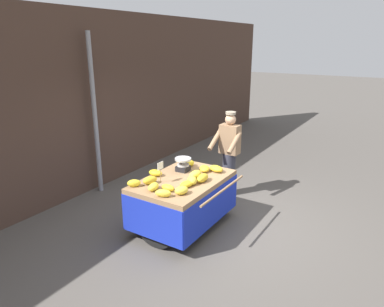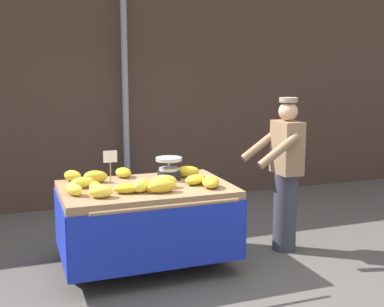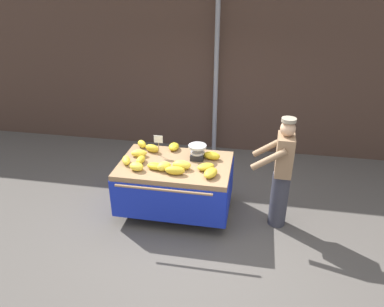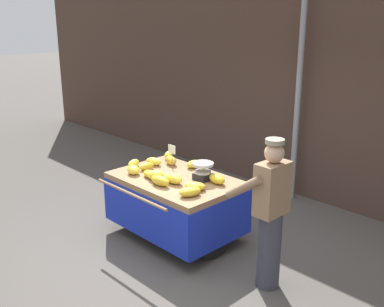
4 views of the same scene
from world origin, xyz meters
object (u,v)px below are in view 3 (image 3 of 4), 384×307
Objects in this scene: price_sign at (158,141)px; banana_bunch_10 at (206,167)px; banana_bunch_2 at (152,148)px; banana_bunch_3 at (126,160)px; banana_bunch_7 at (137,167)px; vendor_person at (281,173)px; banana_bunch_8 at (175,170)px; banana_bunch_9 at (211,173)px; banana_bunch_5 at (155,166)px; banana_bunch_13 at (139,153)px; weighing_scale at (197,152)px; banana_bunch_11 at (142,144)px; street_pole at (216,78)px; banana_cart at (175,176)px; banana_bunch_1 at (164,166)px; banana_bunch_6 at (174,147)px; banana_bunch_4 at (141,160)px; banana_bunch_0 at (212,156)px; banana_bunch_12 at (182,165)px.

price_sign is 1.30× the size of banana_bunch_10.
banana_bunch_3 is at bearing -120.73° from banana_bunch_2.
vendor_person is at bearing 7.15° from banana_bunch_7.
banana_bunch_8 reaches higher than banana_bunch_9.
banana_bunch_13 is at bearing 135.43° from banana_bunch_5.
weighing_scale is 1.02× the size of banana_bunch_9.
banana_bunch_11 is (-0.97, 0.26, -0.06)m from weighing_scale.
banana_bunch_2 is 2.05m from vendor_person.
street_pole is 9.39× the size of price_sign.
street_pole is 2.82m from banana_bunch_7.
weighing_scale is at bearing 33.53° from banana_cart.
banana_cart is 7.76× the size of banana_bunch_7.
banana_bunch_5 is at bearing -81.50° from price_sign.
banana_bunch_6 is (-0.02, 0.71, -0.01)m from banana_bunch_1.
banana_bunch_3 is (-0.72, -0.14, 0.28)m from banana_cart.
banana_bunch_8 is at bearing -13.13° from banana_bunch_3.
price_sign is at bearing 54.96° from banana_bunch_4.
banana_bunch_12 is at bearing -134.86° from banana_bunch_0.
banana_bunch_2 is at bearing 143.05° from price_sign.
weighing_scale is at bearing 118.89° from banana_bunch_9.
banana_bunch_0 is 1.08× the size of banana_bunch_2.
street_pole reaches higher than banana_bunch_2.
banana_bunch_6 is 0.98× the size of banana_bunch_13.
banana_cart is 6.21× the size of banana_bunch_9.
vendor_person is (2.02, -0.37, -0.05)m from banana_bunch_2.
street_pole is 13.24× the size of banana_bunch_6.
banana_bunch_11 is (-0.54, -0.01, 0.01)m from banana_bunch_6.
banana_bunch_1 is 0.79× the size of banana_bunch_12.
banana_bunch_7 is (-0.50, -0.31, 0.28)m from banana_cart.
banana_bunch_1 is 0.69m from banana_bunch_9.
banana_bunch_13 is (0.11, 0.27, -0.00)m from banana_bunch_3.
banana_bunch_6 is 1.78m from vendor_person.
weighing_scale is 0.58m from banana_bunch_8.
banana_bunch_1 is at bearing -142.98° from banana_bunch_0.
banana_bunch_5 is at bearing -168.83° from banana_bunch_12.
banana_bunch_10 is 1.07× the size of banana_bunch_13.
banana_bunch_5 is 1.82m from vendor_person.
vendor_person reaches higher than banana_bunch_13.
vendor_person is at bearing 0.66° from banana_bunch_4.
banana_bunch_0 is 0.16× the size of vendor_person.
banana_bunch_8 is at bearing -1.56° from banana_bunch_7.
banana_bunch_1 is 0.82× the size of banana_bunch_10.
street_pole reaches higher than weighing_scale.
banana_bunch_6 is at bearing 148.69° from weighing_scale.
banana_bunch_4 is at bearing 157.43° from banana_bunch_1.
banana_bunch_2 is (-0.34, 0.56, -0.00)m from banana_bunch_1.
price_sign reaches higher than banana_bunch_0.
weighing_scale is at bearing 168.66° from vendor_person.
weighing_scale is 0.51m from banana_bunch_6.
vendor_person is at bearing 2.25° from banana_bunch_3.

